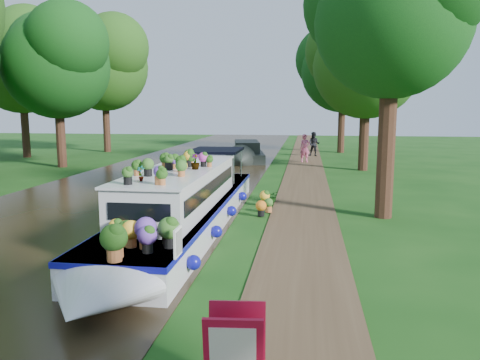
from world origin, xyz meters
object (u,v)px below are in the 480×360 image
sandwich_board (235,358)px  pedestrian_dark (314,144)px  plant_boat (182,203)px  second_boat (247,153)px  pedestrian_pink (305,148)px

sandwich_board → pedestrian_dark: bearing=82.1°
sandwich_board → pedestrian_dark: size_ratio=0.64×
plant_boat → sandwich_board: bearing=-70.4°
second_boat → pedestrian_pink: size_ratio=3.91×
pedestrian_pink → pedestrian_dark: pedestrian_pink is taller
plant_boat → pedestrian_dark: (4.05, 22.30, 0.07)m
second_boat → pedestrian_dark: pedestrian_dark is taller
second_boat → pedestrian_dark: size_ratio=4.02×
sandwich_board → plant_boat: bearing=104.3°
sandwich_board → pedestrian_dark: (1.35, 29.87, 0.38)m
plant_boat → pedestrian_dark: 22.67m
second_boat → sandwich_board: size_ratio=6.31×
plant_boat → sandwich_board: plant_boat is taller
pedestrian_pink → pedestrian_dark: 4.07m
plant_boat → second_boat: 18.63m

